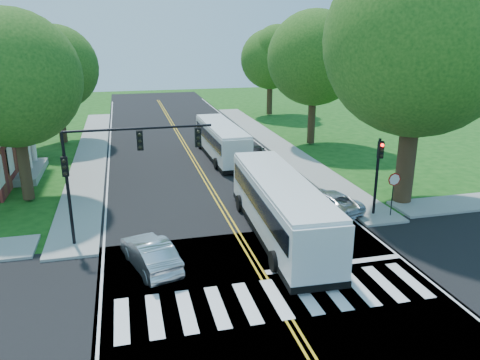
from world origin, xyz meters
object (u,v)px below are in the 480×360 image
object	(u,v)px
signal_ne	(378,167)
bus_follow	(221,140)
suv	(327,201)
signal_nw	(116,158)
bus_lead	(280,206)
dark_sedan	(255,152)
hatchback	(150,253)

from	to	relation	value
signal_ne	bus_follow	bearing A→B (deg)	111.19
suv	signal_ne	bearing A→B (deg)	131.28
signal_nw	bus_lead	world-z (taller)	signal_nw
dark_sedan	signal_nw	bearing A→B (deg)	66.57
signal_ne	bus_lead	xyz separation A→B (m)	(-6.14, -1.23, -1.33)
signal_ne	hatchback	distance (m)	13.44
bus_follow	suv	world-z (taller)	bus_follow
signal_nw	bus_follow	distance (m)	17.32
dark_sedan	suv	bearing A→B (deg)	108.42
bus_follow	hatchback	size ratio (longest dim) A/B	2.54
bus_follow	hatchback	bearing A→B (deg)	67.49
signal_ne	dark_sedan	bearing A→B (deg)	102.77
suv	dark_sedan	world-z (taller)	suv
hatchback	bus_follow	bearing A→B (deg)	-127.44
signal_ne	bus_follow	size ratio (longest dim) A/B	0.40
signal_nw	bus_lead	distance (m)	8.47
bus_lead	bus_follow	size ratio (longest dim) A/B	1.10
dark_sedan	signal_ne	bearing A→B (deg)	117.54
signal_nw	suv	distance (m)	12.37
bus_follow	dark_sedan	world-z (taller)	bus_follow
signal_ne	suv	bearing A→B (deg)	150.11
hatchback	dark_sedan	size ratio (longest dim) A/B	1.10
bus_follow	suv	bearing A→B (deg)	103.11
dark_sedan	hatchback	bearing A→B (deg)	74.99
signal_nw	suv	size ratio (longest dim) A/B	1.56
suv	bus_lead	bearing A→B (deg)	15.33
bus_lead	bus_follow	distance (m)	16.17
bus_lead	suv	size ratio (longest dim) A/B	2.62
bus_lead	hatchback	size ratio (longest dim) A/B	2.79
signal_ne	dark_sedan	xyz separation A→B (m)	(-3.14, 13.86, -2.39)
bus_lead	hatchback	world-z (taller)	bus_lead
bus_follow	signal_nw	bearing A→B (deg)	59.93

